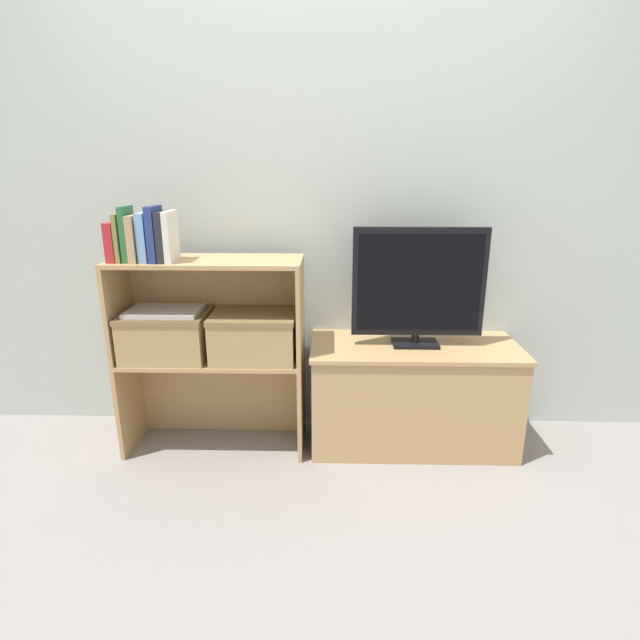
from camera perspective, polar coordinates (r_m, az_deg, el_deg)
The scene contains 17 objects.
ground_plane at distance 2.49m, azimuth -0.10°, elevation -16.05°, with size 16.00×16.00×0.00m, color gray.
wall_back at distance 2.57m, azimuth 0.17°, elevation 13.43°, with size 10.00×0.05×2.40m.
tv_stand at distance 2.59m, azimuth 10.47°, elevation -8.33°, with size 1.02×0.46×0.53m.
tv at distance 2.40m, azimuth 11.20°, elevation 3.97°, with size 0.63×0.14×0.57m.
bookshelf_lower_tier at distance 2.61m, azimuth -11.61°, elevation -7.19°, with size 0.88×0.33×0.48m.
bookshelf_upper_tier at distance 2.46m, azimuth -12.27°, elevation 3.07°, with size 0.88×0.33×0.48m.
book_crimson at distance 2.42m, azimuth -22.49°, elevation 8.26°, with size 0.04×0.13×0.17m.
book_olive at distance 2.40m, azimuth -21.77°, elevation 8.74°, with size 0.02×0.13×0.21m.
book_forest at distance 2.39m, azimuth -21.15°, elevation 9.14°, with size 0.03×0.13×0.24m.
book_tan at distance 2.38m, azimuth -20.28°, elevation 8.75°, with size 0.03×0.16×0.21m.
book_skyblue at distance 2.36m, azimuth -19.31°, elevation 8.92°, with size 0.04×0.14×0.21m.
book_navy at distance 2.34m, azimuth -18.34°, elevation 9.30°, with size 0.03×0.15×0.24m.
book_charcoal at distance 2.33m, azimuth -17.46°, elevation 9.06°, with size 0.03×0.14×0.22m.
book_ivory at distance 2.32m, azimuth -16.68°, elevation 9.13°, with size 0.03×0.15×0.22m.
storage_basket_left at distance 2.49m, azimuth -17.12°, elevation -1.44°, with size 0.40×0.30×0.22m.
storage_basket_right at distance 2.39m, azimuth -7.53°, elevation -1.57°, with size 0.40×0.30×0.22m.
laptop at distance 2.46m, azimuth -17.34°, elevation 1.01°, with size 0.34×0.23×0.02m.
Camera 1 is at (0.06, -2.09, 1.36)m, focal length 28.00 mm.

